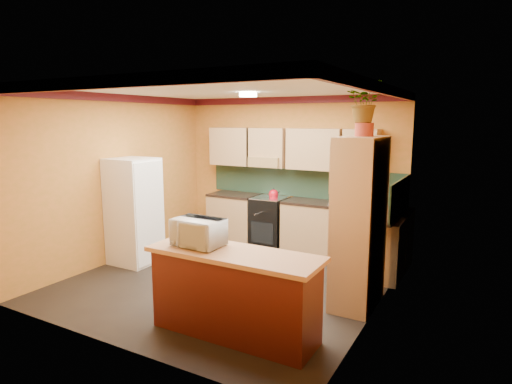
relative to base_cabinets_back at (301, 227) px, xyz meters
The scene contains 15 objects.
room_shell 2.27m from the base_cabinets_back, 103.27° to the right, with size 4.24×4.24×2.72m.
base_cabinets_back is the anchor object (origin of this frame).
countertop_back 0.46m from the base_cabinets_back, 90.00° to the right, with size 3.65×0.62×0.04m, color black.
stove 0.63m from the base_cabinets_back, behind, with size 0.58×0.58×0.91m, color black.
kettle 0.77m from the base_cabinets_back, behind, with size 0.17×0.17×0.18m, color #B60C1B, non-canonical shape.
sink 0.92m from the base_cabinets_back, ahead, with size 0.48×0.40×0.03m, color silver.
base_cabinets_right 1.57m from the base_cabinets_back, 25.35° to the right, with size 0.60×0.80×0.88m, color tan.
countertop_right 1.64m from the base_cabinets_back, 25.35° to the right, with size 0.62×0.80×0.04m, color black.
fridge 2.85m from the base_cabinets_back, 139.13° to the right, with size 0.68×0.66×1.70m, color white.
pantry 2.32m from the base_cabinets_back, 48.84° to the right, with size 0.48×0.90×2.10m, color tan.
fern_pot 2.80m from the base_cabinets_back, 47.98° to the right, with size 0.22×0.22×0.16m, color #A63828.
fern 3.01m from the base_cabinets_back, 47.98° to the right, with size 0.44×0.38×0.48m, color tan.
breakfast_bar 3.14m from the base_cabinets_back, 80.10° to the right, with size 1.80×0.55×0.88m, color #4F1512.
bar_top 3.18m from the base_cabinets_back, 80.10° to the right, with size 1.90×0.65×0.05m, color tan.
microwave 3.16m from the base_cabinets_back, 88.46° to the right, with size 0.54×0.37×0.30m, color white.
Camera 1 is at (3.21, -4.96, 2.29)m, focal length 30.00 mm.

